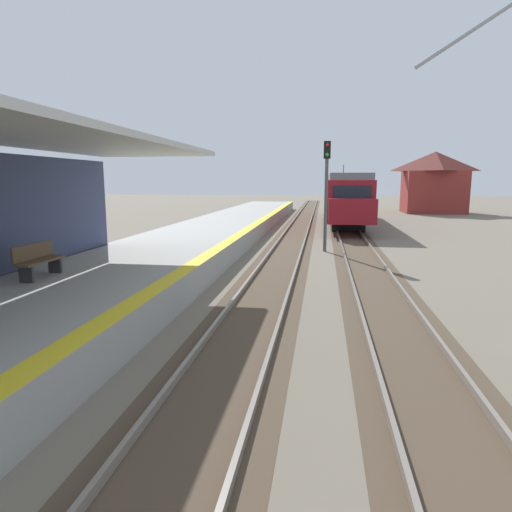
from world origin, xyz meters
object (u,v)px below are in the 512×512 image
platform_bench (38,259)px  distant_trackside_house (434,181)px  approaching_train (345,196)px  rail_signal_post (326,185)px

platform_bench → distant_trackside_house: distant_trackside_house is taller
approaching_train → rail_signal_post: (-1.60, -14.86, 1.02)m
rail_signal_post → platform_bench: 13.56m
platform_bench → rail_signal_post: bearing=56.7°
platform_bench → distant_trackside_house: size_ratio=0.24×
rail_signal_post → platform_bench: size_ratio=3.25×
approaching_train → distant_trackside_house: 16.76m
distant_trackside_house → platform_bench: bearing=-115.4°
rail_signal_post → platform_bench: bearing=-123.3°
rail_signal_post → distant_trackside_house: (11.44, 28.36, 0.14)m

